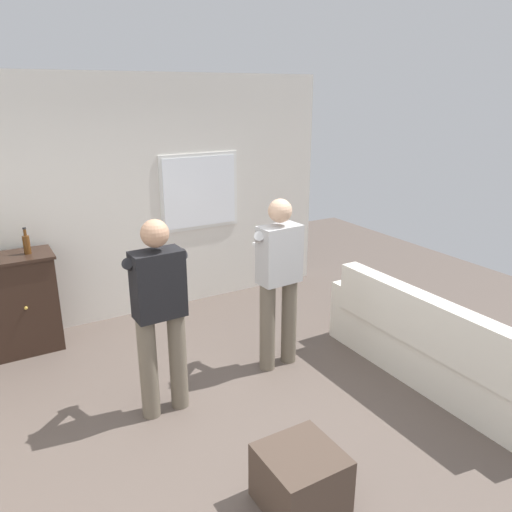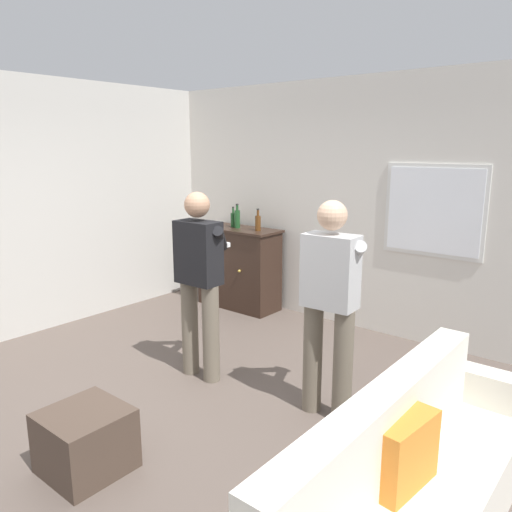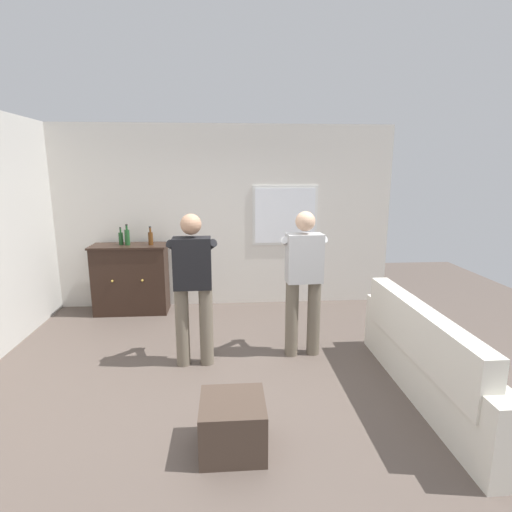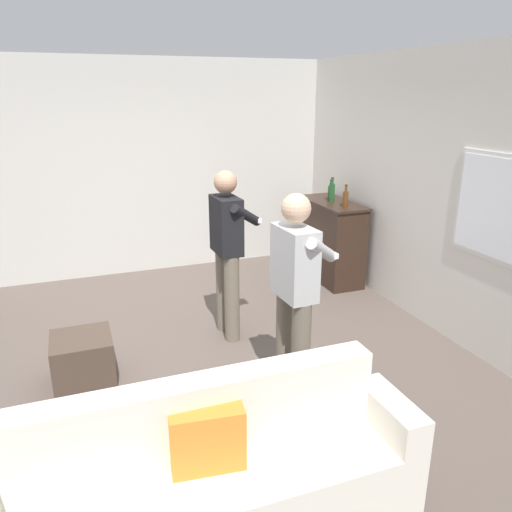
{
  "view_description": "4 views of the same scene",
  "coord_description": "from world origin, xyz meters",
  "px_view_note": "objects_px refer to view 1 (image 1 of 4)",
  "views": [
    {
      "loc": [
        -1.53,
        -2.98,
        2.6
      ],
      "look_at": [
        0.46,
        0.43,
        1.29
      ],
      "focal_mm": 35.0,
      "sensor_mm": 36.0,
      "label": 1
    },
    {
      "loc": [
        2.7,
        -2.4,
        2.06
      ],
      "look_at": [
        0.25,
        0.59,
        1.2
      ],
      "focal_mm": 35.0,
      "sensor_mm": 36.0,
      "label": 2
    },
    {
      "loc": [
        0.01,
        -3.6,
        2.12
      ],
      "look_at": [
        0.3,
        0.34,
        1.27
      ],
      "focal_mm": 28.0,
      "sensor_mm": 36.0,
      "label": 3
    },
    {
      "loc": [
        4.07,
        -0.81,
        2.37
      ],
      "look_at": [
        0.51,
        0.53,
        1.11
      ],
      "focal_mm": 35.0,
      "sensor_mm": 36.0,
      "label": 4
    }
  ],
  "objects_px": {
    "couch": "(432,349)",
    "ottoman": "(300,479)",
    "person_standing_left": "(159,309)",
    "bottle_liquor_amber": "(27,244)",
    "person_standing_right": "(278,276)",
    "sideboard_cabinet": "(1,307)"
  },
  "relations": [
    {
      "from": "person_standing_right",
      "to": "couch",
      "type": "bearing_deg",
      "value": -42.92
    },
    {
      "from": "couch",
      "to": "person_standing_right",
      "type": "xyz_separation_m",
      "value": [
        -1.06,
        0.99,
        0.6
      ]
    },
    {
      "from": "sideboard_cabinet",
      "to": "person_standing_left",
      "type": "bearing_deg",
      "value": -58.33
    },
    {
      "from": "couch",
      "to": "person_standing_left",
      "type": "height_order",
      "value": "person_standing_left"
    },
    {
      "from": "couch",
      "to": "bottle_liquor_amber",
      "type": "relative_size",
      "value": 8.79
    },
    {
      "from": "couch",
      "to": "sideboard_cabinet",
      "type": "relative_size",
      "value": 2.18
    },
    {
      "from": "ottoman",
      "to": "person_standing_right",
      "type": "distance_m",
      "value": 1.94
    },
    {
      "from": "ottoman",
      "to": "person_standing_left",
      "type": "relative_size",
      "value": 0.3
    },
    {
      "from": "bottle_liquor_amber",
      "to": "person_standing_left",
      "type": "bearing_deg",
      "value": -66.58
    },
    {
      "from": "sideboard_cabinet",
      "to": "person_standing_left",
      "type": "height_order",
      "value": "person_standing_left"
    },
    {
      "from": "couch",
      "to": "ottoman",
      "type": "relative_size",
      "value": 4.84
    },
    {
      "from": "sideboard_cabinet",
      "to": "ottoman",
      "type": "xyz_separation_m",
      "value": [
        1.47,
        -3.17,
        -0.32
      ]
    },
    {
      "from": "couch",
      "to": "ottoman",
      "type": "distance_m",
      "value": 2.0
    },
    {
      "from": "couch",
      "to": "person_standing_left",
      "type": "xyz_separation_m",
      "value": [
        -2.29,
        0.83,
        0.6
      ]
    },
    {
      "from": "sideboard_cabinet",
      "to": "ottoman",
      "type": "bearing_deg",
      "value": -65.18
    },
    {
      "from": "couch",
      "to": "bottle_liquor_amber",
      "type": "height_order",
      "value": "bottle_liquor_amber"
    },
    {
      "from": "sideboard_cabinet",
      "to": "person_standing_left",
      "type": "xyz_separation_m",
      "value": [
        1.07,
        -1.74,
        0.42
      ]
    },
    {
      "from": "person_standing_left",
      "to": "person_standing_right",
      "type": "distance_m",
      "value": 1.24
    },
    {
      "from": "sideboard_cabinet",
      "to": "bottle_liquor_amber",
      "type": "height_order",
      "value": "bottle_liquor_amber"
    },
    {
      "from": "sideboard_cabinet",
      "to": "couch",
      "type": "bearing_deg",
      "value": -37.41
    },
    {
      "from": "sideboard_cabinet",
      "to": "ottoman",
      "type": "relative_size",
      "value": 2.22
    },
    {
      "from": "ottoman",
      "to": "couch",
      "type": "bearing_deg",
      "value": 17.53
    }
  ]
}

